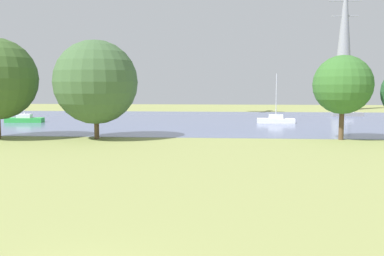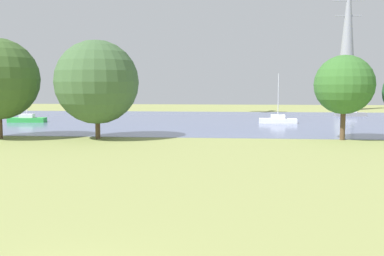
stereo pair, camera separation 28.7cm
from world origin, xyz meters
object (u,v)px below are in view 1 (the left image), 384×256
object	(u,v)px
sailboat_green	(25,119)
sailboat_gray	(347,113)
electricity_pylon	(344,42)
tree_west_far	(96,82)
sailboat_white	(276,120)
tree_east_near	(343,85)

from	to	relation	value
sailboat_green	sailboat_gray	bearing A→B (deg)	18.56
sailboat_gray	electricity_pylon	size ratio (longest dim) A/B	0.29
tree_west_far	electricity_pylon	xyz separation A→B (m)	(35.41, 50.76, 8.52)
sailboat_white	tree_west_far	xyz separation A→B (m)	(-18.14, -17.75, 4.67)
tree_west_far	tree_east_near	world-z (taller)	tree_west_far
electricity_pylon	tree_east_near	bearing A→B (deg)	-105.21
sailboat_white	tree_east_near	size ratio (longest dim) A/B	0.85
sailboat_gray	tree_east_near	distance (m)	32.16
tree_west_far	tree_east_near	xyz separation A→B (m)	(21.92, 1.15, -0.23)
sailboat_green	tree_east_near	bearing A→B (deg)	-22.33
tree_west_far	sailboat_green	bearing A→B (deg)	132.38
sailboat_green	sailboat_white	bearing A→B (deg)	2.64
sailboat_white	tree_west_far	world-z (taller)	tree_west_far
sailboat_green	tree_east_near	distance (m)	39.95
sailboat_gray	electricity_pylon	xyz separation A→B (m)	(4.31, 19.12, 13.17)
sailboat_gray	sailboat_white	size ratio (longest dim) A/B	1.25
sailboat_green	tree_east_near	xyz separation A→B (m)	(36.73, -15.08, 4.44)
tree_west_far	electricity_pylon	size ratio (longest dim) A/B	0.33
sailboat_green	sailboat_gray	xyz separation A→B (m)	(45.92, 15.41, 0.03)
sailboat_green	electricity_pylon	world-z (taller)	electricity_pylon
sailboat_white	tree_east_near	world-z (taller)	tree_east_near
sailboat_green	tree_east_near	world-z (taller)	tree_east_near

